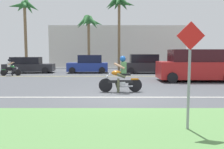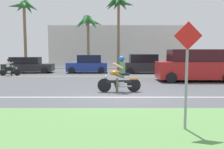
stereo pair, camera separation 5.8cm
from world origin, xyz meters
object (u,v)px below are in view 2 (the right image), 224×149
at_px(parked_car_3, 212,65).
at_px(palm_tree_1, 88,24).
at_px(suv_nearby, 195,66).
at_px(street_sign, 188,65).
at_px(parked_car_0, 29,65).
at_px(parked_car_1, 88,65).
at_px(motorcyclist, 120,77).
at_px(palm_tree_0, 119,7).
at_px(parked_car_2, 146,64).
at_px(motorcyclist_distant, 10,68).
at_px(palm_tree_2, 25,11).

relative_size(parked_car_3, palm_tree_1, 0.67).
distance_m(suv_nearby, street_sign, 10.16).
height_order(parked_car_0, parked_car_1, parked_car_1).
xyz_separation_m(motorcyclist, palm_tree_0, (0.34, 13.53, 5.89)).
height_order(parked_car_2, palm_tree_0, palm_tree_0).
height_order(parked_car_3, palm_tree_1, palm_tree_1).
xyz_separation_m(parked_car_1, motorcyclist_distant, (-5.96, -2.72, -0.18)).
distance_m(motorcyclist, parked_car_3, 13.49).
relative_size(parked_car_0, palm_tree_1, 0.76).
bearing_deg(parked_car_2, street_sign, -94.94).
relative_size(parked_car_1, palm_tree_0, 0.48).
height_order(parked_car_1, palm_tree_1, palm_tree_1).
relative_size(motorcyclist, motorcyclist_distant, 1.24).
relative_size(parked_car_3, palm_tree_2, 0.52).
distance_m(motorcyclist_distant, street_sign, 16.37).
relative_size(palm_tree_0, palm_tree_1, 1.31).
bearing_deg(street_sign, palm_tree_2, 119.20).
xyz_separation_m(palm_tree_0, palm_tree_1, (-3.29, 0.99, -1.69)).
height_order(palm_tree_1, street_sign, palm_tree_1).
bearing_deg(parked_car_0, palm_tree_0, 20.72).
relative_size(palm_tree_2, motorcyclist_distant, 4.75).
bearing_deg(parked_car_1, motorcyclist_distant, -155.47).
xyz_separation_m(parked_car_0, parked_car_1, (5.48, 0.09, 0.07)).
distance_m(parked_car_2, street_sign, 15.51).
distance_m(palm_tree_0, palm_tree_1, 3.83).
distance_m(motorcyclist, suv_nearby, 6.49).
bearing_deg(palm_tree_0, motorcyclist, -91.42).
distance_m(palm_tree_0, motorcyclist_distant, 12.20).
height_order(palm_tree_0, street_sign, palm_tree_0).
bearing_deg(street_sign, suv_nearby, 68.88).
bearing_deg(parked_car_1, palm_tree_1, 95.23).
bearing_deg(palm_tree_2, suv_nearby, -35.45).
relative_size(parked_car_1, palm_tree_2, 0.49).
bearing_deg(parked_car_1, motorcyclist, -76.12).
bearing_deg(parked_car_1, parked_car_3, -0.92).
distance_m(parked_car_0, palm_tree_1, 7.83).
relative_size(motorcyclist, parked_car_2, 0.47).
height_order(parked_car_0, parked_car_3, parked_car_3).
bearing_deg(palm_tree_0, street_sign, -87.00).
bearing_deg(parked_car_2, motorcyclist, -104.72).
distance_m(motorcyclist, palm_tree_0, 14.76).
relative_size(suv_nearby, parked_car_3, 1.25).
bearing_deg(parked_car_0, parked_car_1, 0.91).
distance_m(parked_car_0, palm_tree_0, 10.75).
relative_size(parked_car_1, parked_car_3, 0.95).
distance_m(parked_car_0, parked_car_3, 16.81).
distance_m(motorcyclist, motorcyclist_distant, 11.51).
relative_size(palm_tree_1, street_sign, 2.39).
relative_size(motorcyclist, parked_car_3, 0.51).
height_order(motorcyclist, palm_tree_0, palm_tree_0).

